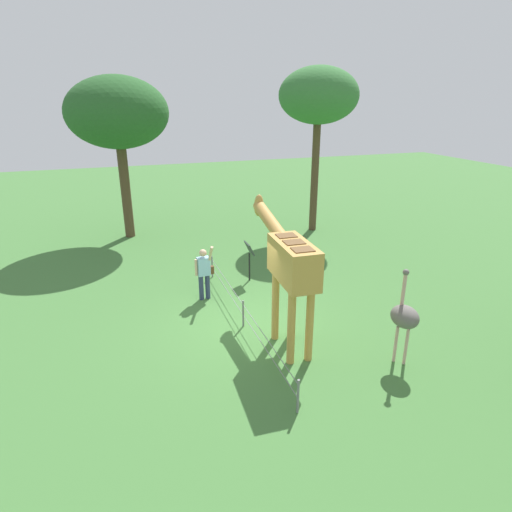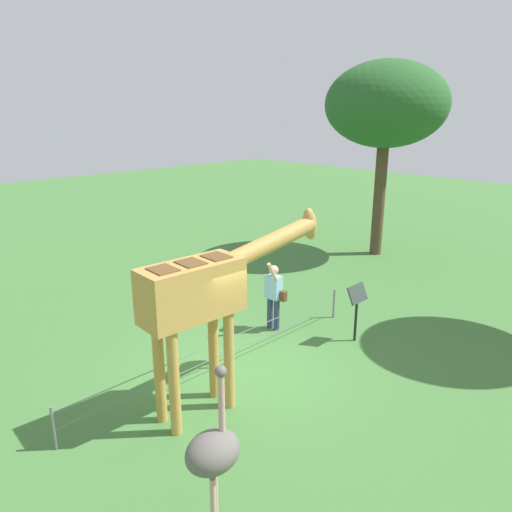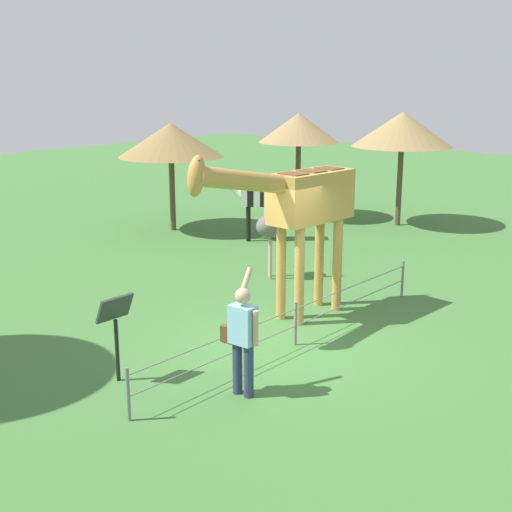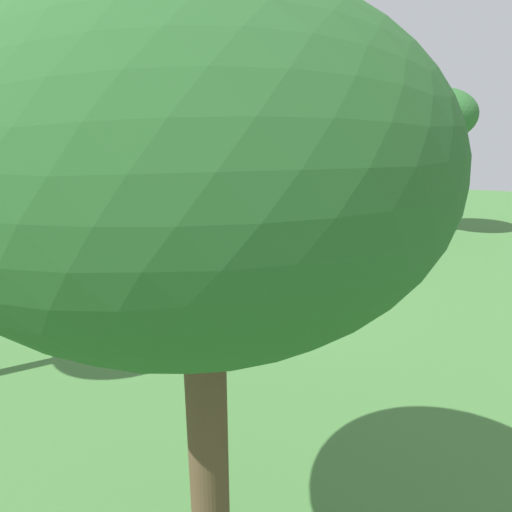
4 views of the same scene
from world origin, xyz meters
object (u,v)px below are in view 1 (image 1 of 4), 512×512
(tree_east, at_px, (319,97))
(ostrich, at_px, (405,317))
(tree_northeast, at_px, (117,114))
(info_sign, at_px, (249,253))
(giraffe, at_px, (288,261))
(visitor, at_px, (204,271))

(tree_east, bearing_deg, ostrich, 164.81)
(tree_northeast, height_order, info_sign, tree_northeast)
(ostrich, height_order, tree_northeast, tree_northeast)
(giraffe, xyz_separation_m, visitor, (3.02, 1.38, -1.24))
(ostrich, bearing_deg, tree_northeast, 23.82)
(ostrich, bearing_deg, tree_east, -15.19)
(visitor, xyz_separation_m, info_sign, (0.88, -1.69, 0.05))
(tree_east, bearing_deg, info_sign, 135.35)
(info_sign, bearing_deg, visitor, 117.47)
(visitor, height_order, tree_northeast, tree_northeast)
(tree_east, relative_size, tree_northeast, 1.06)
(giraffe, relative_size, info_sign, 2.88)
(giraffe, height_order, tree_east, tree_east)
(giraffe, xyz_separation_m, tree_northeast, (10.16, 3.12, 2.95))
(tree_east, bearing_deg, visitor, 131.30)
(info_sign, bearing_deg, ostrich, -162.19)
(tree_east, xyz_separation_m, info_sign, (-4.60, 4.54, -4.77))
(ostrich, xyz_separation_m, info_sign, (5.55, 1.78, -0.23))
(info_sign, bearing_deg, tree_east, -44.65)
(info_sign, bearing_deg, tree_northeast, 28.73)
(giraffe, height_order, tree_northeast, tree_northeast)
(tree_east, bearing_deg, tree_northeast, 78.18)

